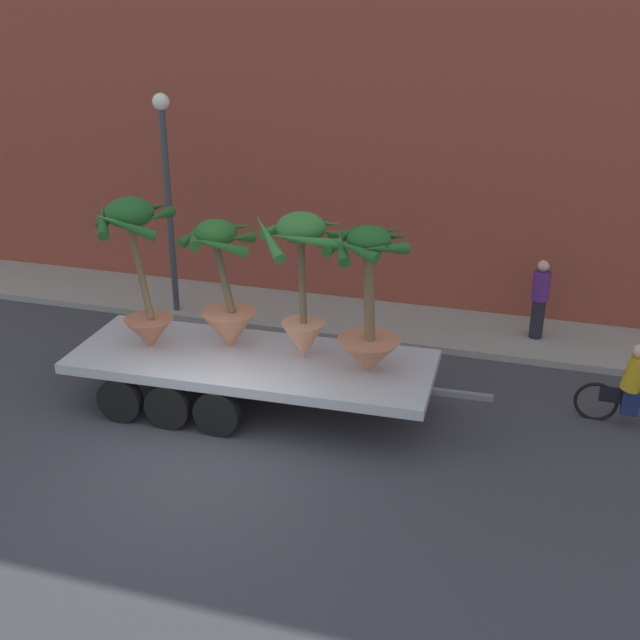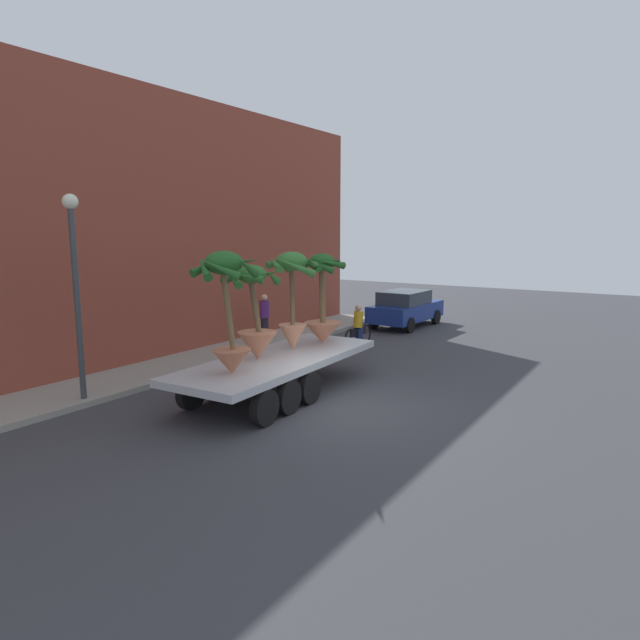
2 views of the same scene
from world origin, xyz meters
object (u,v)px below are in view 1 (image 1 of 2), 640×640
object	(u,v)px
potted_palm_front	(225,294)
street_lamp	(167,177)
flatbed_trailer	(238,366)
potted_palm_extra	(302,278)
potted_palm_middle	(139,268)
cyclist	(632,390)
potted_palm_rear	(368,310)
pedestrian_near_gate	(540,298)

from	to	relation	value
potted_palm_front	street_lamp	size ratio (longest dim) A/B	0.49
flatbed_trailer	potted_palm_extra	distance (m)	2.08
flatbed_trailer	street_lamp	xyz separation A→B (m)	(-2.96, 3.46, 2.46)
potted_palm_middle	flatbed_trailer	bearing A→B (deg)	4.04
potted_palm_extra	potted_palm_front	bearing A→B (deg)	176.97
flatbed_trailer	potted_palm_extra	size ratio (longest dim) A/B	2.83
cyclist	potted_palm_middle	bearing A→B (deg)	-170.52
potted_palm_rear	pedestrian_near_gate	xyz separation A→B (m)	(2.67, 4.22, -1.07)
potted_palm_extra	street_lamp	bearing A→B (deg)	141.58
flatbed_trailer	cyclist	xyz separation A→B (m)	(6.69, 1.28, -0.10)
potted_palm_rear	potted_palm_middle	xyz separation A→B (m)	(-4.06, -0.17, 0.37)
potted_palm_front	pedestrian_near_gate	distance (m)	6.71
potted_palm_front	cyclist	bearing A→B (deg)	8.19
flatbed_trailer	potted_palm_middle	size ratio (longest dim) A/B	2.71
potted_palm_rear	potted_palm_middle	size ratio (longest dim) A/B	0.93
pedestrian_near_gate	potted_palm_front	bearing A→B (deg)	-143.14
potted_palm_middle	potted_palm_rear	bearing A→B (deg)	2.33
potted_palm_middle	potted_palm_front	distance (m)	1.54
potted_palm_rear	potted_palm_extra	world-z (taller)	potted_palm_extra
potted_palm_middle	potted_palm_front	xyz separation A→B (m)	(1.41, 0.40, -0.47)
street_lamp	potted_palm_front	bearing A→B (deg)	-50.17
potted_palm_middle	potted_palm_extra	bearing A→B (deg)	6.38
flatbed_trailer	pedestrian_near_gate	size ratio (longest dim) A/B	4.35
potted_palm_middle	cyclist	xyz separation A→B (m)	(8.41, 1.40, -1.82)
pedestrian_near_gate	cyclist	bearing A→B (deg)	-60.47
potted_palm_rear	cyclist	size ratio (longest dim) A/B	1.38
cyclist	street_lamp	size ratio (longest dim) A/B	0.38
potted_palm_extra	flatbed_trailer	bearing A→B (deg)	-170.16
flatbed_trailer	cyclist	world-z (taller)	cyclist
flatbed_trailer	street_lamp	bearing A→B (deg)	130.54
potted_palm_middle	potted_palm_front	size ratio (longest dim) A/B	1.16
potted_palm_rear	street_lamp	bearing A→B (deg)	147.21
flatbed_trailer	cyclist	size ratio (longest dim) A/B	4.04
potted_palm_rear	potted_palm_middle	distance (m)	4.08
potted_palm_extra	street_lamp	world-z (taller)	street_lamp
potted_palm_front	street_lamp	xyz separation A→B (m)	(-2.65, 3.18, 1.22)
potted_palm_front	cyclist	size ratio (longest dim) A/B	1.28
potted_palm_front	cyclist	xyz separation A→B (m)	(7.00, 1.01, -1.35)
potted_palm_rear	potted_palm_extra	xyz separation A→B (m)	(-1.19, 0.16, 0.38)
potted_palm_extra	pedestrian_near_gate	distance (m)	5.79
potted_palm_middle	potted_palm_extra	world-z (taller)	potted_palm_middle
cyclist	pedestrian_near_gate	size ratio (longest dim) A/B	1.08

